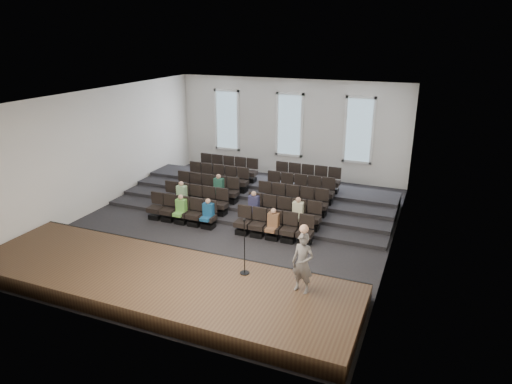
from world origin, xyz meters
TOP-DOWN VIEW (x-y plane):
  - ground at (0.00, 0.00)m, footprint 14.00×14.00m
  - ceiling at (0.00, 0.00)m, footprint 12.00×14.00m
  - wall_back at (0.00, 7.02)m, footprint 12.00×0.04m
  - wall_front at (0.00, -7.02)m, footprint 12.00×0.04m
  - wall_left at (-6.02, 0.00)m, footprint 0.04×14.00m
  - wall_right at (6.02, 0.00)m, footprint 0.04×14.00m
  - stage at (0.00, -5.10)m, footprint 11.80×3.60m
  - stage_lip at (0.00, -3.33)m, footprint 11.80×0.06m
  - risers at (0.00, 3.17)m, footprint 11.80×4.80m
  - seating_rows at (-0.00, 1.54)m, footprint 6.80×4.70m
  - windows at (0.00, 6.95)m, footprint 8.44×0.10m
  - audience at (-0.19, 0.15)m, footprint 5.45×2.64m
  - speaker at (4.16, -4.39)m, footprint 0.68×0.51m
  - mic_stand at (2.34, -4.10)m, footprint 0.29×0.29m

SIDE VIEW (x-z plane):
  - ground at x=0.00m, z-range 0.00..0.00m
  - risers at x=0.00m, z-range -0.10..0.50m
  - stage at x=0.00m, z-range 0.00..0.50m
  - stage_lip at x=0.00m, z-range -0.01..0.51m
  - seating_rows at x=0.00m, z-range -0.15..1.52m
  - audience at x=-0.19m, z-range 0.24..1.34m
  - mic_stand at x=2.34m, z-range 0.15..1.86m
  - speaker at x=4.16m, z-range 0.50..2.19m
  - wall_back at x=0.00m, z-range 0.00..5.00m
  - wall_front at x=0.00m, z-range 0.00..5.00m
  - wall_left at x=-6.02m, z-range 0.00..5.00m
  - wall_right at x=6.02m, z-range 0.00..5.00m
  - windows at x=0.00m, z-range 1.08..4.32m
  - ceiling at x=0.00m, z-range 5.00..5.02m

